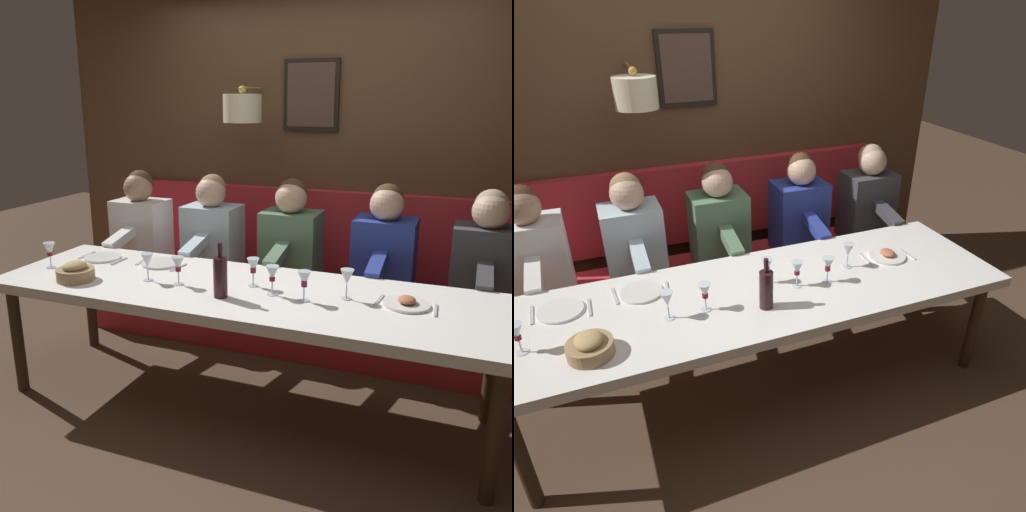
% 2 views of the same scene
% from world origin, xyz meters
% --- Properties ---
extents(ground_plane, '(12.00, 12.00, 0.00)m').
position_xyz_m(ground_plane, '(0.00, 0.00, 0.00)').
color(ground_plane, '#4C3828').
extents(dining_table, '(0.90, 2.90, 0.74)m').
position_xyz_m(dining_table, '(0.00, 0.00, 0.68)').
color(dining_table, white).
rests_on(dining_table, ground_plane).
extents(banquette_bench, '(0.52, 3.10, 0.45)m').
position_xyz_m(banquette_bench, '(0.89, 0.00, 0.23)').
color(banquette_bench, red).
rests_on(banquette_bench, ground_plane).
extents(back_wall_panel, '(0.59, 4.30, 2.90)m').
position_xyz_m(back_wall_panel, '(1.46, 0.01, 1.36)').
color(back_wall_panel, brown).
rests_on(back_wall_panel, ground_plane).
extents(diner_nearest, '(0.60, 0.40, 0.79)m').
position_xyz_m(diner_nearest, '(0.88, -1.27, 0.82)').
color(diner_nearest, '#3D3D42').
rests_on(diner_nearest, banquette_bench).
extents(diner_near, '(0.60, 0.40, 0.79)m').
position_xyz_m(diner_near, '(0.88, -0.65, 0.82)').
color(diner_near, '#283893').
rests_on(diner_near, banquette_bench).
extents(diner_middle, '(0.60, 0.40, 0.79)m').
position_xyz_m(diner_middle, '(0.88, -0.00, 0.82)').
color(diner_middle, '#567A5B').
rests_on(diner_middle, banquette_bench).
extents(diner_far, '(0.60, 0.40, 0.79)m').
position_xyz_m(diner_far, '(0.88, 0.61, 0.82)').
color(diner_far, silver).
rests_on(diner_far, banquette_bench).
extents(diner_farthest, '(0.60, 0.40, 0.79)m').
position_xyz_m(diner_farthest, '(0.88, 1.24, 0.82)').
color(diner_farthest, white).
rests_on(diner_farthest, banquette_bench).
extents(place_setting_0, '(0.24, 0.32, 0.05)m').
position_xyz_m(place_setting_0, '(0.06, -0.90, 0.75)').
color(place_setting_0, white).
rests_on(place_setting_0, dining_table).
extents(place_setting_1, '(0.24, 0.32, 0.01)m').
position_xyz_m(place_setting_1, '(0.22, 0.66, 0.75)').
color(place_setting_1, silver).
rests_on(place_setting_1, dining_table).
extents(place_setting_2, '(0.24, 0.31, 0.01)m').
position_xyz_m(place_setting_2, '(0.19, 1.09, 0.75)').
color(place_setting_2, white).
rests_on(place_setting_2, dining_table).
extents(wine_glass_0, '(0.07, 0.07, 0.16)m').
position_xyz_m(wine_glass_0, '(-0.08, 0.56, 0.86)').
color(wine_glass_0, silver).
rests_on(wine_glass_0, dining_table).
extents(wine_glass_1, '(0.07, 0.07, 0.16)m').
position_xyz_m(wine_glass_1, '(0.04, -0.59, 0.86)').
color(wine_glass_1, silver).
rests_on(wine_glass_1, dining_table).
extents(wine_glass_2, '(0.07, 0.07, 0.16)m').
position_xyz_m(wine_glass_2, '(-0.09, 1.27, 0.86)').
color(wine_glass_2, silver).
rests_on(wine_glass_2, dining_table).
extents(wine_glass_3, '(0.07, 0.07, 0.16)m').
position_xyz_m(wine_glass_3, '(-0.04, -0.20, 0.86)').
color(wine_glass_3, silver).
rests_on(wine_glass_3, dining_table).
extents(wine_glass_4, '(0.07, 0.07, 0.16)m').
position_xyz_m(wine_glass_4, '(0.05, -0.05, 0.86)').
color(wine_glass_4, silver).
rests_on(wine_glass_4, dining_table).
extents(wine_glass_5, '(0.07, 0.07, 0.16)m').
position_xyz_m(wine_glass_5, '(-0.07, -0.39, 0.86)').
color(wine_glass_5, silver).
rests_on(wine_glass_5, dining_table).
extents(wine_glass_6, '(0.07, 0.07, 0.16)m').
position_xyz_m(wine_glass_6, '(-0.08, 0.36, 0.86)').
color(wine_glass_6, silver).
rests_on(wine_glass_6, dining_table).
extents(wine_bottle, '(0.08, 0.08, 0.30)m').
position_xyz_m(wine_bottle, '(-0.18, 0.05, 0.86)').
color(wine_bottle, '#33191E').
rests_on(wine_bottle, dining_table).
extents(bread_bowl, '(0.22, 0.22, 0.12)m').
position_xyz_m(bread_bowl, '(-0.23, 0.96, 0.79)').
color(bread_bowl, '#9E7F56').
rests_on(bread_bowl, dining_table).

